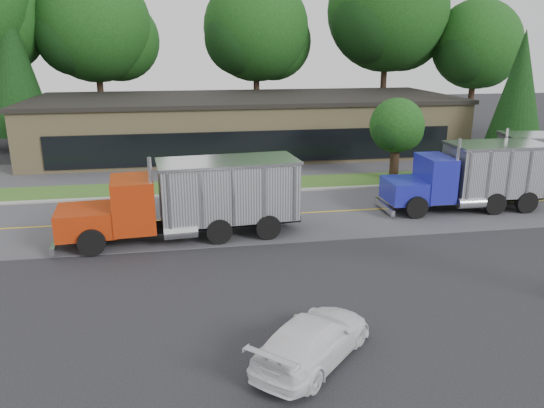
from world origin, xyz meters
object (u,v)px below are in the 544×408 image
(rally_car, at_px, (313,339))
(dump_truck_red, at_px, (196,197))
(dump_truck_blue, at_px, (474,175))
(dump_truck_maroon, at_px, (527,162))

(rally_car, bearing_deg, dump_truck_red, -31.40)
(dump_truck_blue, xyz_separation_m, dump_truck_maroon, (4.51, 2.21, 0.00))
(dump_truck_blue, relative_size, rally_car, 1.93)
(dump_truck_red, height_order, dump_truck_maroon, same)
(dump_truck_red, relative_size, rally_car, 2.44)
(dump_truck_blue, bearing_deg, dump_truck_maroon, -152.73)
(dump_truck_red, relative_size, dump_truck_maroon, 1.11)
(dump_truck_blue, distance_m, dump_truck_maroon, 5.02)
(dump_truck_maroon, bearing_deg, dump_truck_blue, 38.82)
(dump_truck_red, relative_size, dump_truck_blue, 1.26)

